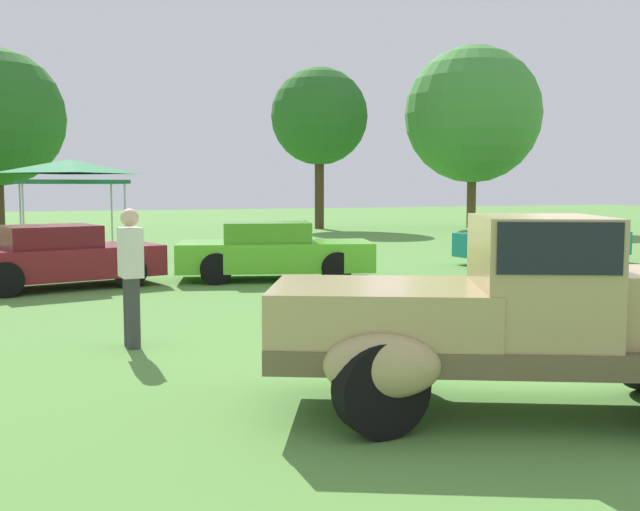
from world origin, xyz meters
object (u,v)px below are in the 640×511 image
Objects in this scene: feature_pickup_truck at (528,313)px; show_car_lime at (273,251)px; spectator_near_truck at (131,273)px; show_car_burgundy at (57,257)px; canopy_tent_left_field at (70,170)px; show_car_teal at (543,240)px.

feature_pickup_truck is 9.73m from show_car_lime.
feature_pickup_truck is at bearing -56.46° from spectator_near_truck.
show_car_lime is at bearing 55.36° from spectator_near_truck.
feature_pickup_truck reaches higher than show_car_lime.
spectator_near_truck reaches higher than show_car_lime.
show_car_lime is (1.19, 9.65, -0.27)m from feature_pickup_truck.
show_car_burgundy is 1.47× the size of canopy_tent_left_field.
canopy_tent_left_field is at bearing 150.94° from show_car_teal.
spectator_near_truck is at bearing -124.64° from show_car_lime.
show_car_teal is (7.46, 0.33, 0.00)m from show_car_lime.
show_car_lime is 2.60× the size of spectator_near_truck.
show_car_lime is at bearing 82.95° from feature_pickup_truck.
spectator_near_truck is at bearing -85.82° from show_car_burgundy.
spectator_near_truck is at bearing 123.54° from feature_pickup_truck.
canopy_tent_left_field is at bearing 118.62° from show_car_lime.
show_car_teal is 2.68× the size of spectator_near_truck.
feature_pickup_truck is 2.65× the size of spectator_near_truck.
show_car_burgundy is at bearing 107.27° from feature_pickup_truck.
canopy_tent_left_field is (-10.97, 6.09, 1.82)m from show_car_teal.
spectator_near_truck is 12.13m from canopy_tent_left_field.
feature_pickup_truck is 1.02× the size of show_car_lime.
show_car_burgundy is 6.01m from spectator_near_truck.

